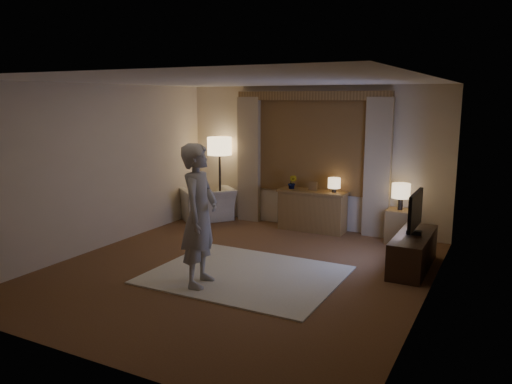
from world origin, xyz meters
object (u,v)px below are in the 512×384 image
Objects in this scene: armchair at (207,204)px; tv_stand at (413,252)px; person at (199,215)px; side_table at (399,226)px; sideboard at (312,212)px.

tv_stand is at bearing 113.99° from armchair.
person is at bearing -139.94° from tv_stand.
tv_stand is 0.77× the size of person.
side_table is 0.31× the size of person.
tv_stand is (4.16, -1.09, -0.07)m from armchair.
sideboard is at bearing -16.75° from person.
person reaches higher than tv_stand.
side_table is (1.56, -0.05, -0.07)m from sideboard.
armchair is 1.75× the size of side_table.
person is (-0.28, -3.21, 0.58)m from sideboard.
armchair reaches higher than side_table.
armchair is 0.54× the size of person.
side_table is at bearing 130.84° from armchair.
armchair is 3.60m from person.
person is at bearing 70.43° from armchair.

